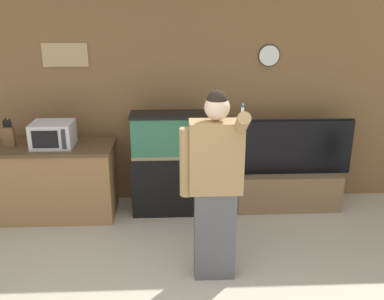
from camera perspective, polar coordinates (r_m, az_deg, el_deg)
name	(u,v)px	position (r m, az deg, el deg)	size (l,w,h in m)	color
wall_back_paneled	(162,103)	(5.46, -4.05, 6.31)	(10.00, 0.08, 2.60)	brown
counter_island	(57,181)	(5.46, -17.55, -3.90)	(1.41, 0.68, 0.90)	olive
microwave	(53,134)	(5.23, -18.05, 1.99)	(0.47, 0.39, 0.29)	silver
knife_block	(9,136)	(5.43, -23.24, 1.77)	(0.13, 0.09, 0.33)	brown
aquarium_on_stand	(171,164)	(5.24, -2.78, -1.83)	(0.96, 0.40, 1.27)	black
tv_on_stand	(288,182)	(5.57, 12.63, -4.17)	(1.56, 0.40, 1.16)	brown
person_standing	(214,185)	(3.87, 3.02, -4.67)	(0.57, 0.43, 1.81)	#515156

